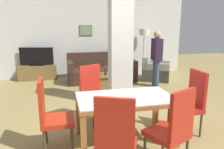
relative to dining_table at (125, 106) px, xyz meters
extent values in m
plane|color=#9B844D|center=(0.00, 0.00, -0.57)|extent=(18.00, 18.00, 0.00)
cube|color=silver|center=(0.00, 4.73, 0.78)|extent=(7.20, 0.06, 2.70)
cube|color=brown|center=(-0.03, 4.69, 1.03)|extent=(0.44, 0.02, 0.36)
cube|color=gray|center=(-0.03, 4.68, 1.03)|extent=(0.40, 0.01, 0.32)
cube|color=silver|center=(0.36, 1.61, 0.78)|extent=(0.49, 0.38, 2.70)
cube|color=#9B6833|center=(0.00, -0.40, 0.12)|extent=(1.49, 0.06, 0.06)
cube|color=#9B6833|center=(0.00, 0.40, 0.12)|extent=(1.49, 0.06, 0.06)
cube|color=#9B6833|center=(-0.71, 0.00, 0.12)|extent=(0.06, 0.75, 0.06)
cube|color=#9B6833|center=(0.71, 0.00, 0.12)|extent=(0.06, 0.75, 0.06)
cube|color=silver|center=(0.00, 0.00, 0.15)|extent=(1.47, 0.85, 0.01)
cube|color=#9B6833|center=(-0.69, -0.38, -0.24)|extent=(0.08, 0.08, 0.66)
cube|color=#9B6833|center=(0.69, -0.38, -0.24)|extent=(0.08, 0.08, 0.66)
cube|color=#9B6833|center=(-0.69, 0.38, -0.24)|extent=(0.08, 0.08, 0.66)
cube|color=#9B6833|center=(0.69, 0.38, -0.24)|extent=(0.08, 0.08, 0.66)
cube|color=#B4251A|center=(-0.33, 0.73, -0.13)|extent=(0.61, 0.61, 0.07)
cube|color=#B4251A|center=(-0.42, 0.91, 0.20)|extent=(0.42, 0.23, 0.59)
cylinder|color=#473C2D|center=(-0.08, 0.64, -0.37)|extent=(0.04, 0.04, 0.41)
cylinder|color=#473C2D|center=(-0.43, 0.48, -0.37)|extent=(0.04, 0.04, 0.41)
cylinder|color=#473C2D|center=(-0.24, 0.98, -0.37)|extent=(0.04, 0.04, 0.41)
cylinder|color=#473C2D|center=(-0.59, 0.82, -0.37)|extent=(0.04, 0.04, 0.41)
cube|color=#AF2416|center=(0.33, -0.73, -0.13)|extent=(0.61, 0.61, 0.07)
cube|color=#AF2416|center=(0.42, -0.91, 0.20)|extent=(0.42, 0.23, 0.59)
cylinder|color=#473C2D|center=(0.08, -0.63, -0.37)|extent=(0.04, 0.04, 0.41)
cylinder|color=#473C2D|center=(0.43, -0.47, -0.37)|extent=(0.04, 0.04, 0.41)
cube|color=#AD1F18|center=(1.04, 0.00, -0.13)|extent=(0.46, 0.46, 0.07)
cube|color=#AD1F18|center=(1.25, 0.00, 0.20)|extent=(0.05, 0.44, 0.59)
cylinder|color=#473C2D|center=(0.85, -0.19, -0.37)|extent=(0.04, 0.04, 0.41)
cylinder|color=#473C2D|center=(0.85, 0.19, -0.37)|extent=(0.04, 0.04, 0.41)
cylinder|color=#473C2D|center=(1.23, -0.19, -0.37)|extent=(0.04, 0.04, 0.41)
cylinder|color=#473C2D|center=(1.23, 0.19, -0.37)|extent=(0.04, 0.04, 0.41)
cube|color=#B22913|center=(-1.02, 0.00, -0.13)|extent=(0.46, 0.46, 0.07)
cube|color=#B22913|center=(-1.23, 0.00, 0.20)|extent=(0.05, 0.44, 0.59)
cylinder|color=#473C2D|center=(-0.83, 0.19, -0.37)|extent=(0.04, 0.04, 0.41)
cylinder|color=#473C2D|center=(-0.83, -0.19, -0.37)|extent=(0.04, 0.04, 0.41)
cylinder|color=#473C2D|center=(-1.21, 0.19, -0.37)|extent=(0.04, 0.04, 0.41)
cylinder|color=#473C2D|center=(-1.21, -0.19, -0.37)|extent=(0.04, 0.04, 0.41)
cube|color=#B12417|center=(-0.33, -0.78, -0.13)|extent=(0.60, 0.60, 0.07)
cube|color=#B12417|center=(-0.42, -0.97, 0.20)|extent=(0.42, 0.22, 0.59)
cube|color=#39271E|center=(0.34, 3.77, -0.36)|extent=(2.16, 0.95, 0.42)
cube|color=#39271E|center=(0.34, 4.15, 0.09)|extent=(2.16, 0.18, 0.48)
cube|color=#39271E|center=(1.34, 3.77, -0.23)|extent=(0.16, 0.95, 0.69)
cube|color=#39271E|center=(-0.66, 3.77, -0.23)|extent=(0.16, 0.95, 0.69)
cube|color=gray|center=(2.12, 3.49, -0.37)|extent=(1.13, 1.11, 0.40)
cube|color=gray|center=(1.83, 3.65, 0.02)|extent=(0.53, 0.79, 0.38)
cube|color=gray|center=(2.28, 3.78, -0.27)|extent=(0.82, 0.52, 0.61)
cube|color=gray|center=(1.97, 3.20, -0.27)|extent=(0.82, 0.52, 0.61)
cube|color=brown|center=(0.30, 2.83, -0.16)|extent=(0.58, 0.59, 0.04)
cube|color=brown|center=(0.30, 2.83, -0.37)|extent=(0.50, 0.51, 0.40)
cylinder|color=#4C2D14|center=(0.26, 2.73, -0.05)|extent=(0.08, 0.08, 0.18)
cylinder|color=#4C2D14|center=(0.26, 2.73, 0.08)|extent=(0.03, 0.03, 0.06)
cylinder|color=#B7B7BC|center=(0.26, 2.73, 0.12)|extent=(0.03, 0.03, 0.01)
cube|color=brown|center=(-1.71, 4.45, -0.33)|extent=(1.21, 0.40, 0.48)
cube|color=black|center=(-1.71, 4.45, -0.08)|extent=(0.47, 0.30, 0.03)
cube|color=black|center=(-1.71, 4.45, 0.22)|extent=(1.08, 0.30, 0.57)
cylinder|color=#B7B7BC|center=(2.00, 4.36, -0.56)|extent=(0.32, 0.32, 0.02)
cylinder|color=#B7B7BC|center=(2.00, 4.36, 0.15)|extent=(0.04, 0.04, 1.41)
cylinder|color=beige|center=(2.00, 4.36, 0.97)|extent=(0.36, 0.36, 0.22)
cylinder|color=#37466B|center=(1.77, 2.67, -0.18)|extent=(0.13, 0.13, 0.79)
cylinder|color=#37466B|center=(1.78, 2.84, -0.18)|extent=(0.13, 0.13, 0.79)
cube|color=#2E1B34|center=(1.77, 2.76, 0.53)|extent=(0.24, 0.39, 0.63)
sphere|color=tan|center=(1.77, 2.76, 0.95)|extent=(0.21, 0.21, 0.21)
camera|label=1|loc=(-0.93, -3.04, 1.24)|focal=35.00mm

